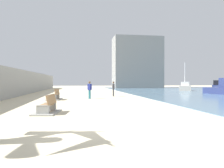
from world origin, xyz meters
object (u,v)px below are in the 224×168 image
object	(u,v)px
person_walking	(90,89)
boat_nearest	(224,87)
person_standing	(113,88)
bench_near	(47,109)
boat_distant	(216,85)
bench_far	(55,97)
boat_mid_bay	(185,87)

from	to	relation	value
person_walking	boat_nearest	world-z (taller)	person_walking
person_standing	boat_nearest	size ratio (longest dim) A/B	0.36
person_standing	person_walking	bearing A→B (deg)	-131.87
bench_near	boat_distant	size ratio (longest dim) A/B	0.37
bench_far	boat_mid_bay	bearing A→B (deg)	37.94
bench_far	boat_distant	bearing A→B (deg)	40.24
bench_near	boat_distant	xyz separation A→B (m)	(36.27, 39.72, 0.49)
boat_mid_bay	boat_nearest	bearing A→B (deg)	9.19
boat_distant	bench_near	bearing A→B (deg)	-132.40
bench_far	boat_mid_bay	xyz separation A→B (m)	(20.67, 16.11, 0.41)
bench_far	person_standing	world-z (taller)	person_standing
bench_far	person_walking	world-z (taller)	person_walking
bench_far	boat_mid_bay	world-z (taller)	boat_mid_bay
bench_far	person_walking	size ratio (longest dim) A/B	1.32
bench_far	boat_distant	xyz separation A→B (m)	(36.80, 31.15, 0.49)
boat_distant	person_standing	bearing A→B (deg)	-138.40
person_walking	person_standing	xyz separation A→B (m)	(2.78, 3.10, -0.02)
boat_mid_bay	person_walking	bearing A→B (deg)	-138.54
person_walking	boat_mid_bay	bearing A→B (deg)	41.46
bench_near	boat_distant	bearing A→B (deg)	47.60
bench_near	boat_mid_bay	bearing A→B (deg)	50.80
bench_near	person_walking	xyz separation A→B (m)	(2.63, 9.22, 0.74)
bench_near	person_walking	bearing A→B (deg)	74.09
boat_distant	boat_mid_bay	xyz separation A→B (m)	(-16.14, -15.04, -0.08)
boat_distant	bench_far	bearing A→B (deg)	-139.76
bench_far	boat_distant	size ratio (longest dim) A/B	0.37
boat_distant	boat_mid_bay	distance (m)	22.06
bench_far	boat_distant	world-z (taller)	boat_distant
bench_near	bench_far	xyz separation A→B (m)	(-0.53, 8.58, 0.00)
bench_near	person_walking	distance (m)	9.62
bench_near	person_walking	world-z (taller)	person_walking
bench_near	boat_nearest	bearing A→B (deg)	42.24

